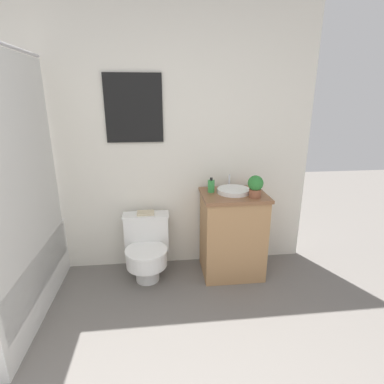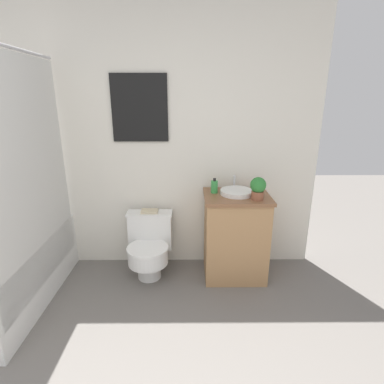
# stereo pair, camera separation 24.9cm
# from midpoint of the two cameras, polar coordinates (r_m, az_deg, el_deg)

# --- Properties ---
(wall_back) EXTENTS (3.46, 0.07, 2.50)m
(wall_back) POSITION_cam_midpoint_polar(r_m,az_deg,el_deg) (2.89, -14.10, 9.18)
(wall_back) COLOR silver
(wall_back) RESTS_ON ground_plane
(shower_area) EXTENTS (0.56, 1.32, 1.98)m
(shower_area) POSITION_cam_midpoint_polar(r_m,az_deg,el_deg) (2.86, -34.00, -13.59)
(shower_area) COLOR white
(shower_area) RESTS_ON ground_plane
(toilet) EXTENTS (0.44, 0.51, 0.60)m
(toilet) POSITION_cam_midpoint_polar(r_m,az_deg,el_deg) (2.91, -11.10, -10.40)
(toilet) COLOR white
(toilet) RESTS_ON ground_plane
(vanity) EXTENTS (0.59, 0.49, 0.81)m
(vanity) POSITION_cam_midpoint_polar(r_m,az_deg,el_deg) (2.89, 5.20, -7.96)
(vanity) COLOR #AD7F51
(vanity) RESTS_ON ground_plane
(sink) EXTENTS (0.30, 0.34, 0.13)m
(sink) POSITION_cam_midpoint_polar(r_m,az_deg,el_deg) (2.76, 5.35, 0.23)
(sink) COLOR white
(sink) RESTS_ON vanity
(soap_bottle) EXTENTS (0.06, 0.06, 0.14)m
(soap_bottle) POSITION_cam_midpoint_polar(r_m,az_deg,el_deg) (2.76, 1.10, 1.11)
(soap_bottle) COLOR green
(soap_bottle) RESTS_ON vanity
(potted_plant) EXTENTS (0.14, 0.14, 0.20)m
(potted_plant) POSITION_cam_midpoint_polar(r_m,az_deg,el_deg) (2.63, 9.37, 1.16)
(potted_plant) COLOR brown
(potted_plant) RESTS_ON vanity
(book_on_tank) EXTENTS (0.16, 0.11, 0.02)m
(book_on_tank) POSITION_cam_midpoint_polar(r_m,az_deg,el_deg) (2.89, -11.28, -3.96)
(book_on_tank) COLOR beige
(book_on_tank) RESTS_ON toilet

